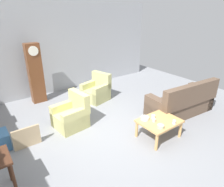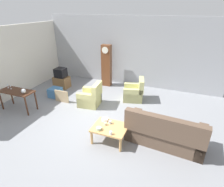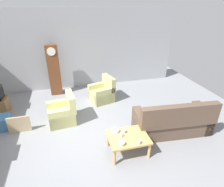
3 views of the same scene
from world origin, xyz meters
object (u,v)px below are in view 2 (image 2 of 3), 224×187
armchair_olive_near (91,98)px  glass_dome_cloche (23,91)px  coffee_table_wood (110,129)px  framed_picture_leaning (62,96)px  grandfather_clock (107,66)px  bowl_shallow_green (99,129)px  storage_box_blue (55,92)px  cup_white_porcelain (111,133)px  tv_stand_cabinet (62,82)px  cup_cream_tall (105,124)px  tv_crt (61,73)px  console_table_dark (17,94)px  bowl_white_stacked (105,119)px  cup_blue_rimmed (110,122)px  wine_glass_tall (8,85)px  wine_glass_mid (10,86)px  armchair_olive_far (134,93)px  couch_floral (164,133)px

armchair_olive_near → glass_dome_cloche: size_ratio=5.47×
coffee_table_wood → framed_picture_leaning: 3.11m
framed_picture_leaning → glass_dome_cloche: size_ratio=3.57×
grandfather_clock → bowl_shallow_green: grandfather_clock is taller
storage_box_blue → cup_white_porcelain: bearing=-32.0°
tv_stand_cabinet → cup_cream_tall: cup_cream_tall is taller
framed_picture_leaning → cup_white_porcelain: cup_white_porcelain is taller
tv_stand_cabinet → tv_crt: bearing=0.0°
console_table_dark → tv_crt: (0.24, 2.35, 0.09)m
bowl_white_stacked → cup_blue_rimmed: bearing=-23.3°
console_table_dark → grandfather_clock: bearing=57.9°
framed_picture_leaning → cup_cream_tall: cup_cream_tall is taller
framed_picture_leaning → glass_dome_cloche: bearing=-121.8°
coffee_table_wood → glass_dome_cloche: size_ratio=5.71×
console_table_dark → wine_glass_tall: 0.54m
armchair_olive_near → cup_cream_tall: 2.16m
tv_crt → storage_box_blue: tv_crt is taller
armchair_olive_near → wine_glass_mid: size_ratio=4.56×
coffee_table_wood → armchair_olive_far: bearing=90.9°
wine_glass_tall → wine_glass_mid: size_ratio=0.95×
cup_blue_rimmed → cup_cream_tall: 0.16m
coffee_table_wood → armchair_olive_near: bearing=131.2°
armchair_olive_far → glass_dome_cloche: glass_dome_cloche is taller
grandfather_clock → glass_dome_cloche: bearing=-116.3°
wine_glass_tall → armchair_olive_far: bearing=27.8°
armchair_olive_near → tv_stand_cabinet: armchair_olive_near is taller
grandfather_clock → cup_cream_tall: bearing=-67.8°
bowl_shallow_green → tv_stand_cabinet: bearing=138.1°
cup_blue_rimmed → wine_glass_mid: wine_glass_mid is taller
armchair_olive_near → cup_cream_tall: size_ratio=10.93×
grandfather_clock → framed_picture_leaning: size_ratio=3.29×
coffee_table_wood → framed_picture_leaning: size_ratio=1.60×
storage_box_blue → cup_white_porcelain: cup_white_porcelain is taller
coffee_table_wood → wine_glass_mid: size_ratio=4.75×
framed_picture_leaning → storage_box_blue: framed_picture_leaning is taller
cup_white_porcelain → wine_glass_mid: size_ratio=0.49×
wine_glass_tall → bowl_white_stacked: bearing=-4.0°
armchair_olive_near → bowl_white_stacked: (1.24, -1.48, 0.20)m
tv_crt → storage_box_blue: 1.15m
framed_picture_leaning → wine_glass_mid: wine_glass_mid is taller
couch_floral → storage_box_blue: size_ratio=4.54×
framed_picture_leaning → wine_glass_mid: size_ratio=2.97×
armchair_olive_far → cup_cream_tall: 2.76m
bowl_shallow_green → wine_glass_tall: bearing=169.5°
cup_white_porcelain → grandfather_clock: bearing=114.2°
cup_blue_rimmed → console_table_dark: bearing=175.8°
storage_box_blue → wine_glass_tall: 1.81m
storage_box_blue → glass_dome_cloche: glass_dome_cloche is taller
glass_dome_cloche → cup_cream_tall: size_ratio=2.00×
couch_floral → tv_stand_cabinet: 5.58m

